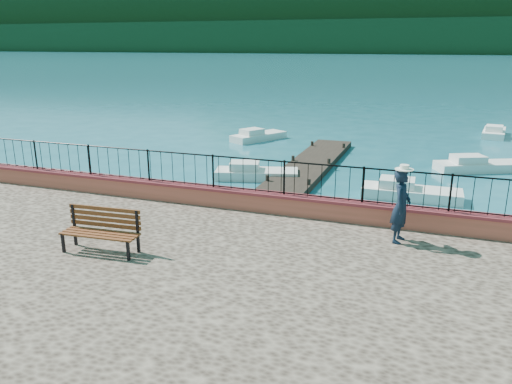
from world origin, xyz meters
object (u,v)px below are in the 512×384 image
Objects in this scene: boat_0 at (257,170)px; boat_3 at (259,134)px; boat_1 at (412,189)px; boat_2 at (480,163)px; park_bench at (101,239)px; boat_5 at (494,130)px; person at (401,206)px.

boat_0 is 9.39m from boat_3.
boat_2 is at bearing 62.86° from boat_1.
boat_5 is (10.81, 26.97, -1.11)m from park_bench.
boat_0 is (-0.28, 11.55, -1.11)m from park_bench.
boat_5 is at bearing 38.62° from boat_0.
boat_0 is at bearing 87.20° from park_bench.
person is 24.39m from boat_5.
person is 0.44× the size of boat_2.
boat_0 is at bearing 172.82° from boat_1.
boat_0 is 10.82m from boat_2.
boat_1 is at bearing -21.96° from boat_0.
park_bench is 20.73m from boat_3.
boat_0 is at bearing -131.75° from boat_3.
person is 0.48× the size of boat_1.
park_bench is at bearing -104.28° from boat_0.
park_bench is at bearing 165.48° from boat_5.
person reaches higher than park_bench.
boat_2 and boat_3 have the same top height.
person is at bearing -90.68° from boat_1.
park_bench is 0.50× the size of boat_1.
park_bench is at bearing 124.29° from person.
boat_2 is at bearing 179.13° from boat_5.
park_bench is at bearing -143.88° from boat_2.
boat_3 is at bearing 138.49° from boat_2.
boat_0 is 0.97× the size of boat_1.
boat_0 is (-6.78, 8.53, -1.71)m from person.
person is 0.50× the size of boat_0.
boat_1 is at bearing 172.30° from boat_5.
person is at bearing -121.28° from boat_3.
boat_2 is at bearing -77.72° from boat_3.
person is 0.53× the size of boat_5.
boat_2 is at bearing 11.94° from boat_0.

